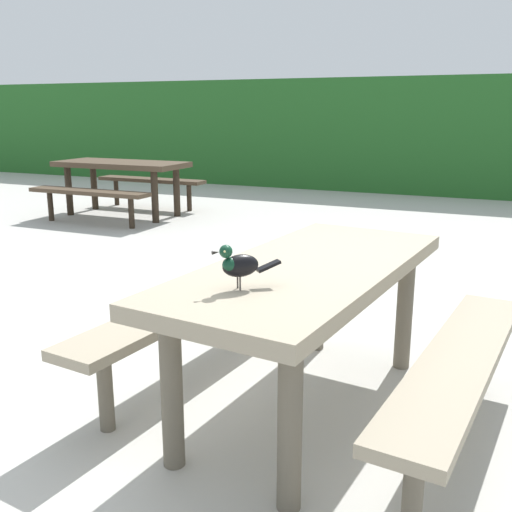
# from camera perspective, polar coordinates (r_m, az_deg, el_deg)

# --- Properties ---
(ground_plane) EXTENTS (60.00, 60.00, 0.00)m
(ground_plane) POSITION_cam_1_polar(r_m,az_deg,el_deg) (3.19, -0.41, -12.42)
(ground_plane) COLOR #B7B5AD
(hedge_wall) EXTENTS (28.00, 2.28, 1.96)m
(hedge_wall) POSITION_cam_1_polar(r_m,az_deg,el_deg) (11.31, 18.25, 11.24)
(hedge_wall) COLOR #235B23
(hedge_wall) RESTS_ON ground
(picnic_table_foreground) EXTENTS (1.86, 1.89, 0.74)m
(picnic_table_foreground) POSITION_cam_1_polar(r_m,az_deg,el_deg) (2.75, 5.14, -4.39)
(picnic_table_foreground) COLOR gray
(picnic_table_foreground) RESTS_ON ground
(bird_grackle) EXTENTS (0.22, 0.22, 0.18)m
(bird_grackle) POSITION_cam_1_polar(r_m,az_deg,el_deg) (2.27, -1.78, -0.81)
(bird_grackle) COLOR black
(bird_grackle) RESTS_ON picnic_table_foreground
(picnic_table_mid_left) EXTENTS (1.80, 1.68, 0.74)m
(picnic_table_mid_left) POSITION_cam_1_polar(r_m,az_deg,el_deg) (8.20, -13.05, 7.73)
(picnic_table_mid_left) COLOR #473828
(picnic_table_mid_left) RESTS_ON ground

